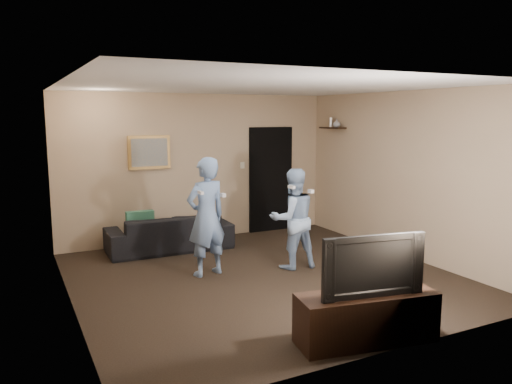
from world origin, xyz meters
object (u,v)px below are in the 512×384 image
sofa (170,232)px  wii_player_left (206,217)px  tv_console (366,318)px  wii_player_right (293,219)px  television (368,263)px

sofa → wii_player_left: bearing=94.5°
tv_console → wii_player_right: size_ratio=0.95×
sofa → wii_player_right: bearing=128.6°
sofa → tv_console: sofa is taller
sofa → television: television is taller
wii_player_left → wii_player_right: 1.28m
wii_player_right → sofa: bearing=127.3°
sofa → wii_player_right: 2.24m
wii_player_left → wii_player_right: (1.25, -0.25, -0.10)m
sofa → tv_console: (0.72, -4.18, -0.05)m
television → wii_player_left: size_ratio=0.64×
television → wii_player_right: wii_player_right is taller
television → wii_player_right: bearing=86.0°
wii_player_right → wii_player_left: bearing=168.8°
sofa → wii_player_left: wii_player_left is taller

